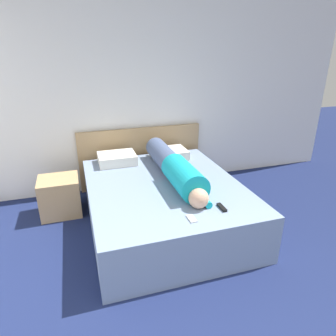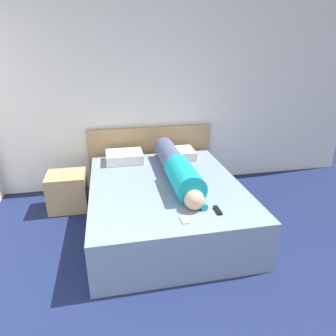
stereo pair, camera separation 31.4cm
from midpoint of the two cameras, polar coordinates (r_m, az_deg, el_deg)
wall_back at (r=4.35m, az=-4.59°, el=13.42°), size 5.89×0.06×2.60m
bed at (r=3.50m, az=-3.36°, el=-6.88°), size 1.67×2.05×0.52m
headboard at (r=4.44m, az=-7.12°, el=2.04°), size 1.79×0.04×0.88m
nightstand at (r=4.00m, az=-22.02°, el=-5.03°), size 0.48×0.44×0.47m
person_lying at (r=3.44m, az=-1.32°, el=-0.01°), size 0.30×1.65×0.30m
pillow_near_headboard at (r=4.03m, az=-11.90°, el=1.73°), size 0.48×0.39×0.13m
pillow_second at (r=4.15m, az=-1.87°, el=2.75°), size 0.46×0.39×0.12m
tv_remote at (r=2.89m, az=7.15°, el=-7.54°), size 0.04×0.15×0.02m
cell_phone at (r=2.71m, az=1.18°, el=-9.71°), size 0.06×0.13×0.01m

